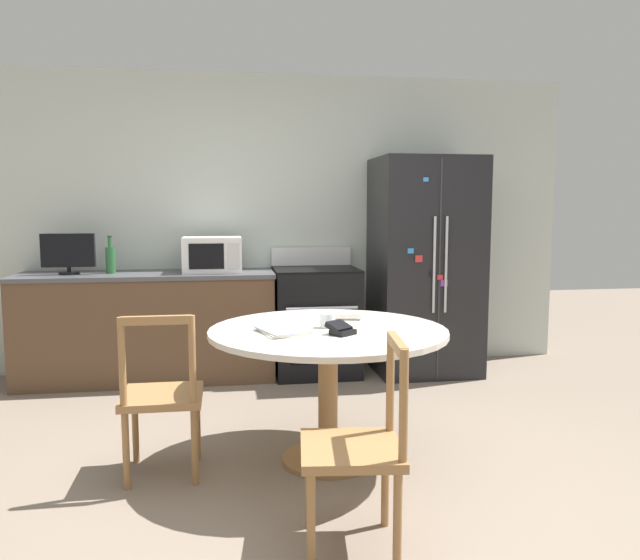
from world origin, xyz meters
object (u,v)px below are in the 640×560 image
at_px(refrigerator, 425,266).
at_px(counter_bottle, 110,259).
at_px(countertop_tv, 68,252).
at_px(wallet, 341,329).
at_px(oven_range, 316,320).
at_px(dining_chair_near, 358,448).
at_px(microwave, 212,255).
at_px(candle_glass, 328,321).
at_px(dining_chair_left, 162,397).

height_order(refrigerator, counter_bottle, refrigerator).
height_order(countertop_tv, wallet, countertop_tv).
xyz_separation_m(oven_range, countertop_tv, (-2.01, 0.00, 0.61)).
relative_size(counter_bottle, wallet, 1.78).
relative_size(countertop_tv, dining_chair_near, 0.46).
distance_m(microwave, dining_chair_near, 2.94).
bearing_deg(oven_range, candle_glass, -96.37).
bearing_deg(dining_chair_near, countertop_tv, 39.12).
bearing_deg(microwave, counter_bottle, 177.82).
xyz_separation_m(oven_range, dining_chair_near, (-0.23, -2.79, -0.03)).
relative_size(dining_chair_left, candle_glass, 10.30).
height_order(counter_bottle, candle_glass, counter_bottle).
height_order(oven_range, countertop_tv, countertop_tv).
bearing_deg(countertop_tv, dining_chair_left, -65.15).
bearing_deg(microwave, dining_chair_near, -77.20).
relative_size(oven_range, wallet, 6.21).
xyz_separation_m(dining_chair_left, wallet, (0.95, -0.11, 0.36)).
xyz_separation_m(oven_range, microwave, (-0.87, 0.01, 0.58)).
bearing_deg(countertop_tv, oven_range, -0.03).
distance_m(oven_range, wallet, 2.08).
bearing_deg(candle_glass, dining_chair_left, -174.54).
bearing_deg(countertop_tv, wallet, -48.00).
relative_size(microwave, counter_bottle, 1.56).
relative_size(refrigerator, countertop_tv, 4.48).
distance_m(oven_range, dining_chair_near, 2.80).
relative_size(counter_bottle, candle_glass, 3.53).
bearing_deg(counter_bottle, wallet, -53.86).
xyz_separation_m(oven_range, candle_glass, (-0.21, -1.85, 0.33)).
bearing_deg(refrigerator, dining_chair_near, -113.42).
bearing_deg(oven_range, wallet, -94.69).
bearing_deg(refrigerator, counter_bottle, 177.82).
distance_m(oven_range, dining_chair_left, 2.24).
height_order(microwave, counter_bottle, counter_bottle).
bearing_deg(oven_range, microwave, 179.24).
bearing_deg(candle_glass, countertop_tv, 134.29).
relative_size(dining_chair_near, wallet, 5.19).
bearing_deg(wallet, microwave, 108.84).
xyz_separation_m(dining_chair_near, wallet, (0.07, 0.74, 0.36)).
height_order(dining_chair_left, wallet, dining_chair_left).
bearing_deg(wallet, dining_chair_left, 173.33).
height_order(oven_range, candle_glass, oven_range).
bearing_deg(dining_chair_near, wallet, 1.55).
distance_m(counter_bottle, dining_chair_left, 2.15).
xyz_separation_m(dining_chair_left, candle_glass, (0.91, 0.09, 0.37)).
height_order(countertop_tv, candle_glass, countertop_tv).
bearing_deg(refrigerator, oven_range, 176.52).
relative_size(microwave, dining_chair_left, 0.53).
xyz_separation_m(microwave, dining_chair_near, (0.64, -2.81, -0.61)).
bearing_deg(countertop_tv, refrigerator, -1.14).
bearing_deg(counter_bottle, refrigerator, -2.18).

